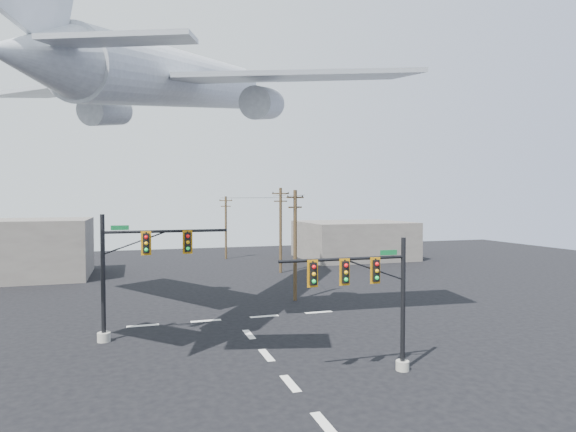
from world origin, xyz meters
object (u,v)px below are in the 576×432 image
object	(u,v)px
signal_mast_near	(374,297)
utility_pole_a	(295,243)
utility_pole_c	(226,226)
utility_pole_b	(281,228)
airliner	(182,81)
signal_mast_far	(132,272)

from	to	relation	value
signal_mast_near	utility_pole_a	distance (m)	16.57
signal_mast_near	utility_pole_c	bearing A→B (deg)	88.40
utility_pole_c	utility_pole_a	bearing A→B (deg)	-74.77
signal_mast_near	utility_pole_b	distance (m)	31.05
signal_mast_near	airliner	bearing A→B (deg)	118.24
signal_mast_near	utility_pole_a	bearing A→B (deg)	84.13
signal_mast_near	utility_pole_b	world-z (taller)	utility_pole_b
utility_pole_a	airliner	xyz separation A→B (m)	(-8.97, -2.89, 11.41)
signal_mast_far	utility_pole_a	world-z (taller)	utility_pole_a
signal_mast_far	utility_pole_b	world-z (taller)	utility_pole_b
utility_pole_b	utility_pole_c	bearing A→B (deg)	109.66
utility_pole_a	airliner	world-z (taller)	airliner
signal_mast_far	utility_pole_b	xyz separation A→B (m)	(15.37, 21.51, 0.97)
utility_pole_a	utility_pole_b	bearing A→B (deg)	53.70
signal_mast_near	signal_mast_far	size ratio (longest dim) A/B	0.87
signal_mast_near	utility_pole_a	size ratio (longest dim) A/B	0.73
signal_mast_near	airliner	distance (m)	19.80
utility_pole_b	airliner	bearing A→B (deg)	-119.67
signal_mast_far	utility_pole_b	distance (m)	26.45
utility_pole_a	signal_mast_far	bearing A→B (deg)	-173.44
signal_mast_far	utility_pole_a	xyz separation A→B (m)	(12.30, 7.29, 0.70)
utility_pole_c	signal_mast_near	bearing A→B (deg)	-77.28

